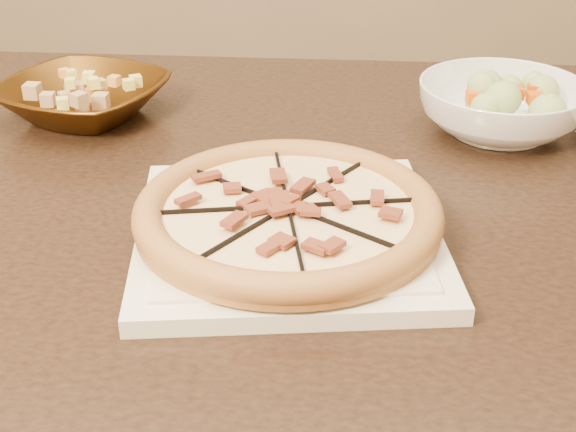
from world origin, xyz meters
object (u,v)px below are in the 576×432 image
(dining_table, at_px, (215,253))
(pizza, at_px, (288,212))
(plate, at_px, (288,233))
(salad_bowl, at_px, (501,108))
(bronze_bowl, at_px, (84,99))

(dining_table, distance_m, pizza, 0.22)
(dining_table, bearing_deg, pizza, -56.48)
(dining_table, xyz_separation_m, plate, (0.09, -0.14, 0.11))
(dining_table, relative_size, plate, 4.46)
(salad_bowl, bearing_deg, pizza, -132.83)
(bronze_bowl, xyz_separation_m, salad_bowl, (0.55, -0.04, 0.01))
(plate, relative_size, salad_bowl, 1.51)
(plate, xyz_separation_m, bronze_bowl, (-0.28, 0.32, 0.02))
(pizza, bearing_deg, bronze_bowl, 131.23)
(bronze_bowl, bearing_deg, pizza, -48.77)
(bronze_bowl, bearing_deg, plate, -48.77)
(bronze_bowl, bearing_deg, salad_bowl, -3.94)
(dining_table, height_order, plate, plate)
(bronze_bowl, height_order, salad_bowl, salad_bowl)
(bronze_bowl, bearing_deg, dining_table, -43.82)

